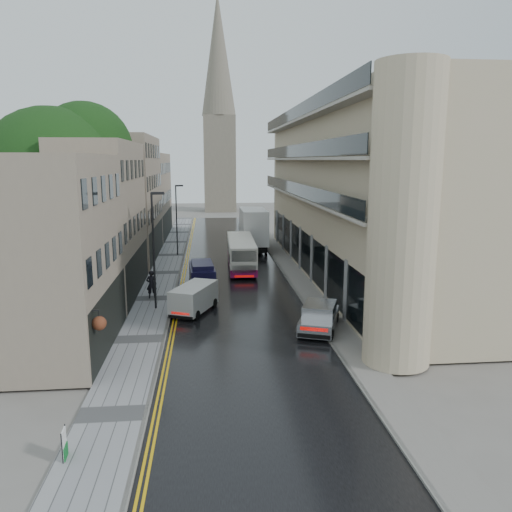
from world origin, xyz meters
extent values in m
plane|color=slate|center=(0.00, 0.00, 0.00)|extent=(200.00, 200.00, 0.00)
cube|color=black|center=(0.00, 27.50, 0.01)|extent=(9.00, 85.00, 0.02)
cube|color=gray|center=(-5.85, 27.50, 0.06)|extent=(2.70, 85.00, 0.12)
cube|color=slate|center=(5.40, 27.50, 0.06)|extent=(1.80, 85.00, 0.12)
imported|color=black|center=(-6.07, 19.22, 1.13)|extent=(0.76, 0.52, 2.02)
camera|label=1|loc=(-2.02, -15.74, 9.84)|focal=35.00mm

